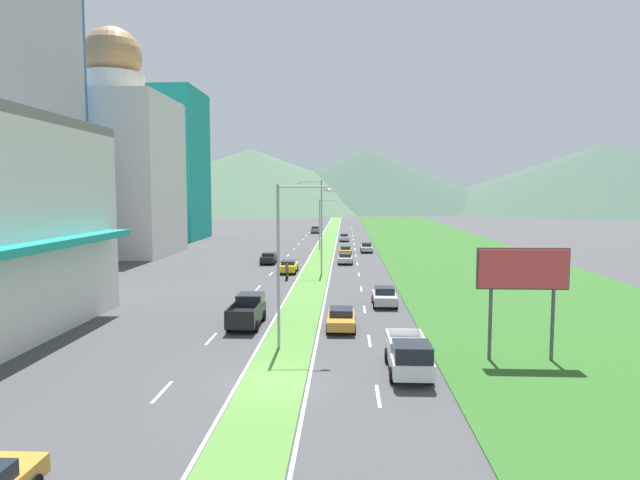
{
  "coord_description": "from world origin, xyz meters",
  "views": [
    {
      "loc": [
        3.57,
        -25.78,
        9.42
      ],
      "look_at": [
        0.71,
        33.62,
        4.18
      ],
      "focal_mm": 30.23,
      "sensor_mm": 36.0,
      "label": 1
    }
  ],
  "objects_px": {
    "car_4": "(344,237)",
    "car_5": "(384,296)",
    "street_lamp_mid": "(319,222)",
    "billboard_roadside": "(523,275)",
    "car_3": "(315,230)",
    "pickup_truck_0": "(409,356)",
    "car_1": "(345,258)",
    "motorcycle_rider": "(287,273)",
    "street_lamp_near": "(284,255)",
    "car_8": "(345,251)",
    "car_9": "(366,247)",
    "pickup_truck_1": "(247,311)",
    "car_6": "(269,258)",
    "street_lamp_far": "(322,220)",
    "car_7": "(341,318)",
    "car_2": "(289,266)"
  },
  "relations": [
    {
      "from": "car_3",
      "to": "pickup_truck_0",
      "type": "height_order",
      "value": "pickup_truck_0"
    },
    {
      "from": "street_lamp_far",
      "to": "car_5",
      "type": "relative_size",
      "value": 2.06
    },
    {
      "from": "car_1",
      "to": "car_5",
      "type": "relative_size",
      "value": 1.03
    },
    {
      "from": "car_8",
      "to": "street_lamp_mid",
      "type": "bearing_deg",
      "value": -9.15
    },
    {
      "from": "street_lamp_near",
      "to": "pickup_truck_0",
      "type": "xyz_separation_m",
      "value": [
        6.96,
        -4.31,
        -4.72
      ]
    },
    {
      "from": "street_lamp_near",
      "to": "street_lamp_mid",
      "type": "bearing_deg",
      "value": 88.84
    },
    {
      "from": "car_3",
      "to": "pickup_truck_1",
      "type": "distance_m",
      "value": 87.67
    },
    {
      "from": "car_8",
      "to": "car_5",
      "type": "bearing_deg",
      "value": 5.29
    },
    {
      "from": "street_lamp_mid",
      "to": "billboard_roadside",
      "type": "xyz_separation_m",
      "value": [
        12.88,
        -31.22,
        -1.27
      ]
    },
    {
      "from": "street_lamp_near",
      "to": "car_9",
      "type": "xyz_separation_m",
      "value": [
        6.95,
        53.4,
        -4.96
      ]
    },
    {
      "from": "street_lamp_mid",
      "to": "pickup_truck_1",
      "type": "relative_size",
      "value": 2.0
    },
    {
      "from": "street_lamp_mid",
      "to": "car_7",
      "type": "xyz_separation_m",
      "value": [
        2.77,
        -24.55,
        -5.4
      ]
    },
    {
      "from": "car_5",
      "to": "car_7",
      "type": "height_order",
      "value": "car_5"
    },
    {
      "from": "street_lamp_far",
      "to": "motorcycle_rider",
      "type": "bearing_deg",
      "value": -93.96
    },
    {
      "from": "pickup_truck_0",
      "to": "car_9",
      "type": "bearing_deg",
      "value": -179.99
    },
    {
      "from": "car_9",
      "to": "street_lamp_mid",
      "type": "bearing_deg",
      "value": -14.85
    },
    {
      "from": "car_7",
      "to": "pickup_truck_1",
      "type": "bearing_deg",
      "value": -97.16
    },
    {
      "from": "street_lamp_far",
      "to": "motorcycle_rider",
      "type": "relative_size",
      "value": 4.14
    },
    {
      "from": "motorcycle_rider",
      "to": "car_4",
      "type": "bearing_deg",
      "value": -7.34
    },
    {
      "from": "street_lamp_far",
      "to": "car_9",
      "type": "height_order",
      "value": "street_lamp_far"
    },
    {
      "from": "billboard_roadside",
      "to": "car_2",
      "type": "height_order",
      "value": "billboard_roadside"
    },
    {
      "from": "street_lamp_far",
      "to": "car_5",
      "type": "bearing_deg",
      "value": -81.02
    },
    {
      "from": "car_7",
      "to": "car_1",
      "type": "bearing_deg",
      "value": 179.6
    },
    {
      "from": "street_lamp_near",
      "to": "motorcycle_rider",
      "type": "xyz_separation_m",
      "value": [
        -2.68,
        25.64,
        -4.96
      ]
    },
    {
      "from": "car_1",
      "to": "car_6",
      "type": "relative_size",
      "value": 0.89
    },
    {
      "from": "car_5",
      "to": "car_6",
      "type": "distance_m",
      "value": 29.47
    },
    {
      "from": "street_lamp_near",
      "to": "motorcycle_rider",
      "type": "height_order",
      "value": "street_lamp_near"
    },
    {
      "from": "car_9",
      "to": "pickup_truck_1",
      "type": "relative_size",
      "value": 0.83
    },
    {
      "from": "car_3",
      "to": "car_4",
      "type": "relative_size",
      "value": 1.1
    },
    {
      "from": "pickup_truck_0",
      "to": "car_4",
      "type": "bearing_deg",
      "value": -177.31
    },
    {
      "from": "car_8",
      "to": "motorcycle_rider",
      "type": "height_order",
      "value": "motorcycle_rider"
    },
    {
      "from": "car_1",
      "to": "motorcycle_rider",
      "type": "distance_m",
      "value": 15.06
    },
    {
      "from": "street_lamp_mid",
      "to": "billboard_roadside",
      "type": "relative_size",
      "value": 1.69
    },
    {
      "from": "street_lamp_near",
      "to": "car_8",
      "type": "relative_size",
      "value": 2.15
    },
    {
      "from": "car_1",
      "to": "motorcycle_rider",
      "type": "height_order",
      "value": "motorcycle_rider"
    },
    {
      "from": "car_5",
      "to": "car_8",
      "type": "relative_size",
      "value": 0.87
    },
    {
      "from": "car_7",
      "to": "street_lamp_far",
      "type": "bearing_deg",
      "value": -176.02
    },
    {
      "from": "car_4",
      "to": "billboard_roadside",
      "type": "bearing_deg",
      "value": 7.76
    },
    {
      "from": "billboard_roadside",
      "to": "street_lamp_near",
      "type": "bearing_deg",
      "value": 172.5
    },
    {
      "from": "car_6",
      "to": "pickup_truck_0",
      "type": "height_order",
      "value": "pickup_truck_0"
    },
    {
      "from": "street_lamp_near",
      "to": "car_2",
      "type": "bearing_deg",
      "value": 95.66
    },
    {
      "from": "billboard_roadside",
      "to": "pickup_truck_1",
      "type": "bearing_deg",
      "value": 155.92
    },
    {
      "from": "billboard_roadside",
      "to": "car_2",
      "type": "distance_m",
      "value": 36.82
    },
    {
      "from": "car_1",
      "to": "car_4",
      "type": "xyz_separation_m",
      "value": [
        -0.25,
        33.2,
        0.03
      ]
    },
    {
      "from": "car_7",
      "to": "pickup_truck_1",
      "type": "xyz_separation_m",
      "value": [
        -6.7,
        0.84,
        0.25
      ]
    },
    {
      "from": "pickup_truck_0",
      "to": "motorcycle_rider",
      "type": "xyz_separation_m",
      "value": [
        -9.64,
        29.95,
        -0.24
      ]
    },
    {
      "from": "billboard_roadside",
      "to": "car_8",
      "type": "xyz_separation_m",
      "value": [
        -9.85,
        50.0,
        -4.12
      ]
    },
    {
      "from": "street_lamp_far",
      "to": "motorcycle_rider",
      "type": "distance_m",
      "value": 33.55
    },
    {
      "from": "car_4",
      "to": "car_5",
      "type": "distance_m",
      "value": 59.87
    },
    {
      "from": "billboard_roadside",
      "to": "car_8",
      "type": "bearing_deg",
      "value": 101.15
    }
  ]
}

